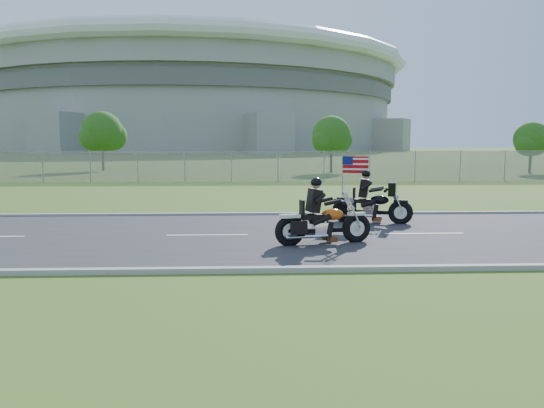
{
  "coord_description": "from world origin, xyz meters",
  "views": [
    {
      "loc": [
        -0.83,
        -14.28,
        2.56
      ],
      "look_at": [
        -0.23,
        0.0,
        0.89
      ],
      "focal_mm": 35.0,
      "sensor_mm": 36.0,
      "label": 1
    }
  ],
  "objects": [
    {
      "name": "motorcycle_lead",
      "position": [
        0.96,
        -1.33,
        0.54
      ],
      "size": [
        2.51,
        0.98,
        1.71
      ],
      "rotation": [
        0.0,
        0.0,
        0.22
      ],
      "color": "black",
      "rests_on": "ground"
    },
    {
      "name": "curb_south",
      "position": [
        0.0,
        -4.05,
        0.05
      ],
      "size": [
        120.0,
        0.18,
        0.12
      ],
      "primitive_type": "cube",
      "color": "#9E9B93",
      "rests_on": "ground"
    },
    {
      "name": "tree_fence_far",
      "position": [
        22.04,
        28.03,
        2.64
      ],
      "size": [
        3.08,
        2.87,
        4.2
      ],
      "color": "#382316",
      "rests_on": "ground"
    },
    {
      "name": "ground",
      "position": [
        0.0,
        0.0,
        0.0
      ],
      "size": [
        420.0,
        420.0,
        0.0
      ],
      "primitive_type": "plane",
      "color": "#334B17",
      "rests_on": "ground"
    },
    {
      "name": "curb_north",
      "position": [
        0.0,
        4.05,
        0.05
      ],
      "size": [
        120.0,
        0.18,
        0.12
      ],
      "primitive_type": "cube",
      "color": "#9E9B93",
      "rests_on": "ground"
    },
    {
      "name": "fence",
      "position": [
        -5.0,
        20.0,
        1.0
      ],
      "size": [
        60.0,
        0.03,
        2.0
      ],
      "primitive_type": "cube",
      "color": "gray",
      "rests_on": "ground"
    },
    {
      "name": "motorcycle_follow",
      "position": [
        2.99,
        2.07,
        0.58
      ],
      "size": [
        2.44,
        1.21,
        2.1
      ],
      "rotation": [
        0.0,
        0.0,
        -0.32
      ],
      "color": "black",
      "rests_on": "ground"
    },
    {
      "name": "road",
      "position": [
        0.0,
        0.0,
        0.02
      ],
      "size": [
        120.0,
        8.0,
        0.04
      ],
      "primitive_type": "cube",
      "color": "#28282B",
      "rests_on": "ground"
    },
    {
      "name": "stadium",
      "position": [
        -20.0,
        170.0,
        15.58
      ],
      "size": [
        140.4,
        140.4,
        29.2
      ],
      "color": "#A3A099",
      "rests_on": "ground"
    },
    {
      "name": "tree_fence_near",
      "position": [
        6.04,
        30.04,
        2.97
      ],
      "size": [
        3.52,
        3.28,
        4.75
      ],
      "color": "#382316",
      "rests_on": "ground"
    },
    {
      "name": "tree_fence_mid",
      "position": [
        -13.95,
        34.04,
        3.3
      ],
      "size": [
        3.96,
        3.69,
        5.3
      ],
      "color": "#382316",
      "rests_on": "ground"
    }
  ]
}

